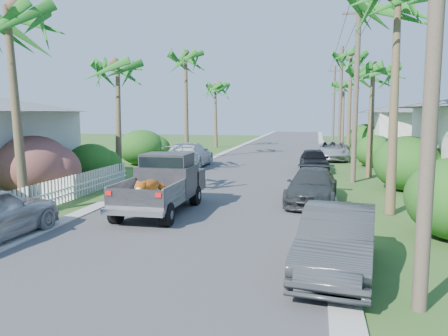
% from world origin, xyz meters
% --- Properties ---
extents(ground, '(120.00, 120.00, 0.00)m').
position_xyz_m(ground, '(0.00, 0.00, 0.00)').
color(ground, '#325821').
rests_on(ground, ground).
extents(road, '(8.00, 100.00, 0.02)m').
position_xyz_m(road, '(0.00, 25.00, 0.01)').
color(road, '#38383A').
rests_on(road, ground).
extents(curb_left, '(0.60, 100.00, 0.06)m').
position_xyz_m(curb_left, '(-4.30, 25.00, 0.03)').
color(curb_left, '#A5A39E').
rests_on(curb_left, ground).
extents(curb_right, '(0.60, 100.00, 0.06)m').
position_xyz_m(curb_right, '(4.30, 25.00, 0.03)').
color(curb_right, '#A5A39E').
rests_on(curb_right, ground).
extents(pickup_truck, '(1.98, 5.12, 2.06)m').
position_xyz_m(pickup_truck, '(-1.62, 4.80, 1.01)').
color(pickup_truck, black).
rests_on(pickup_truck, ground).
extents(parked_car_rn, '(2.05, 4.51, 1.43)m').
position_xyz_m(parked_car_rn, '(4.23, -0.40, 0.72)').
color(parked_car_rn, '#313437').
rests_on(parked_car_rn, ground).
extents(parked_car_rm, '(2.15, 4.66, 1.32)m').
position_xyz_m(parked_car_rm, '(3.60, 7.22, 0.66)').
color(parked_car_rm, '#2B2E2F').
rests_on(parked_car_rm, ground).
extents(parked_car_rf, '(1.97, 4.14, 1.37)m').
position_xyz_m(parked_car_rf, '(3.60, 16.96, 0.68)').
color(parked_car_rf, black).
rests_on(parked_car_rf, ground).
extents(parked_car_rd, '(2.63, 5.31, 1.45)m').
position_xyz_m(parked_car_rd, '(4.93, 23.86, 0.72)').
color(parked_car_rd, '#AEB0B5').
rests_on(parked_car_rd, ground).
extents(parked_car_lf, '(2.42, 5.66, 1.63)m').
position_xyz_m(parked_car_lf, '(-4.41, 17.35, 0.81)').
color(parked_car_lf, silver).
rests_on(parked_car_lf, ground).
extents(palm_l_a, '(4.40, 4.40, 8.20)m').
position_xyz_m(palm_l_a, '(-6.20, 3.00, 6.93)').
color(palm_l_a, brown).
rests_on(palm_l_a, ground).
extents(palm_l_b, '(4.40, 4.40, 7.40)m').
position_xyz_m(palm_l_b, '(-6.80, 12.00, 6.15)').
color(palm_l_b, brown).
rests_on(palm_l_b, ground).
extents(palm_l_c, '(4.40, 4.40, 9.20)m').
position_xyz_m(palm_l_c, '(-6.00, 22.00, 7.91)').
color(palm_l_c, brown).
rests_on(palm_l_c, ground).
extents(palm_l_d, '(4.40, 4.40, 7.70)m').
position_xyz_m(palm_l_d, '(-6.50, 34.00, 6.44)').
color(palm_l_d, brown).
rests_on(palm_l_d, ground).
extents(palm_r_b, '(4.40, 4.40, 7.20)m').
position_xyz_m(palm_r_b, '(6.60, 15.00, 5.95)').
color(palm_r_b, brown).
rests_on(palm_r_b, ground).
extents(palm_r_c, '(4.40, 4.40, 9.40)m').
position_xyz_m(palm_r_c, '(6.20, 26.00, 8.11)').
color(palm_r_c, brown).
rests_on(palm_r_c, ground).
extents(palm_r_d, '(4.40, 4.40, 8.00)m').
position_xyz_m(palm_r_d, '(6.50, 40.00, 6.74)').
color(palm_r_d, brown).
rests_on(palm_r_d, ground).
extents(shrub_l_b, '(3.00, 3.30, 2.60)m').
position_xyz_m(shrub_l_b, '(-7.80, 6.00, 1.30)').
color(shrub_l_b, '#C71C51').
rests_on(shrub_l_b, ground).
extents(shrub_l_c, '(2.40, 2.64, 2.00)m').
position_xyz_m(shrub_l_c, '(-7.40, 10.00, 1.00)').
color(shrub_l_c, '#184B15').
rests_on(shrub_l_c, ground).
extents(shrub_l_d, '(3.20, 3.52, 2.40)m').
position_xyz_m(shrub_l_d, '(-8.00, 18.00, 1.20)').
color(shrub_l_d, '#184B15').
rests_on(shrub_l_d, ground).
extents(shrub_r_b, '(3.00, 3.30, 2.50)m').
position_xyz_m(shrub_r_b, '(7.80, 11.00, 1.25)').
color(shrub_r_b, '#184B15').
rests_on(shrub_r_b, ground).
extents(shrub_r_c, '(2.60, 2.86, 2.10)m').
position_xyz_m(shrub_r_c, '(7.50, 20.00, 1.05)').
color(shrub_r_c, '#184B15').
rests_on(shrub_r_c, ground).
extents(shrub_r_d, '(3.20, 3.52, 2.60)m').
position_xyz_m(shrub_r_d, '(8.00, 30.00, 1.30)').
color(shrub_r_d, '#184B15').
rests_on(shrub_r_d, ground).
extents(picket_fence, '(0.10, 11.00, 1.00)m').
position_xyz_m(picket_fence, '(-6.00, 5.50, 0.50)').
color(picket_fence, white).
rests_on(picket_fence, ground).
extents(house_right_far, '(9.00, 8.00, 4.60)m').
position_xyz_m(house_right_far, '(13.00, 30.00, 2.12)').
color(house_right_far, silver).
rests_on(house_right_far, ground).
extents(utility_pole_a, '(1.60, 0.26, 9.00)m').
position_xyz_m(utility_pole_a, '(5.60, -2.00, 4.60)').
color(utility_pole_a, brown).
rests_on(utility_pole_a, ground).
extents(utility_pole_b, '(1.60, 0.26, 9.00)m').
position_xyz_m(utility_pole_b, '(5.60, 13.00, 4.60)').
color(utility_pole_b, brown).
rests_on(utility_pole_b, ground).
extents(utility_pole_c, '(1.60, 0.26, 9.00)m').
position_xyz_m(utility_pole_c, '(5.60, 28.00, 4.60)').
color(utility_pole_c, brown).
rests_on(utility_pole_c, ground).
extents(utility_pole_d, '(1.60, 0.26, 9.00)m').
position_xyz_m(utility_pole_d, '(5.60, 43.00, 4.60)').
color(utility_pole_d, brown).
rests_on(utility_pole_d, ground).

